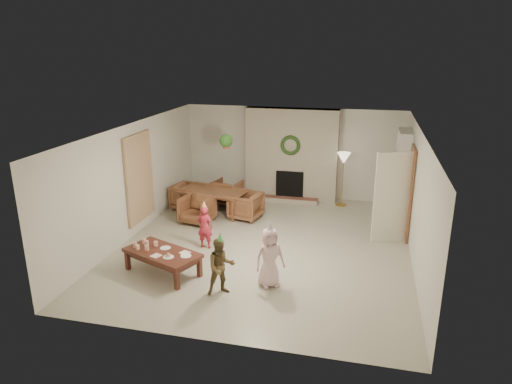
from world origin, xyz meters
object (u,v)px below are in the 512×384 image
(dining_chair_near, at_px, (197,210))
(child_plaid, at_px, (221,267))
(dining_chair_far, at_px, (227,192))
(coffee_table_top, at_px, (162,253))
(child_red, at_px, (205,227))
(dining_table, at_px, (213,202))
(child_pink, at_px, (270,257))
(dining_chair_left, at_px, (188,197))
(dining_chair_right, at_px, (246,206))

(dining_chair_near, relative_size, child_plaid, 0.72)
(dining_chair_far, distance_m, child_plaid, 4.71)
(coffee_table_top, relative_size, child_red, 1.55)
(dining_table, bearing_deg, dining_chair_near, -90.00)
(coffee_table_top, distance_m, child_pink, 2.05)
(dining_chair_left, height_order, dining_chair_right, same)
(dining_chair_near, xyz_separation_m, dining_chair_left, (-0.58, 0.88, 0.00))
(child_pink, bearing_deg, dining_chair_far, 83.30)
(child_red, height_order, child_plaid, child_plaid)
(dining_table, distance_m, child_pink, 4.00)
(dining_chair_near, bearing_deg, coffee_table_top, -71.94)
(dining_chair_left, height_order, child_pink, child_pink)
(dining_chair_right, xyz_separation_m, coffee_table_top, (-0.78, -3.15, 0.08))
(dining_chair_left, xyz_separation_m, coffee_table_top, (0.87, -3.49, 0.08))
(dining_chair_near, xyz_separation_m, dining_chair_far, (0.30, 1.46, 0.00))
(dining_chair_far, distance_m, child_red, 2.82)
(dining_chair_right, bearing_deg, dining_chair_far, -128.66)
(child_red, bearing_deg, coffee_table_top, 74.77)
(dining_chair_far, height_order, child_pink, child_pink)
(dining_chair_left, bearing_deg, coffee_table_top, -154.29)
(coffee_table_top, relative_size, child_plaid, 1.42)
(dining_chair_near, relative_size, coffee_table_top, 0.50)
(dining_table, relative_size, child_plaid, 1.68)
(dining_chair_far, bearing_deg, child_pink, 128.24)
(child_plaid, bearing_deg, child_pink, 1.37)
(coffee_table_top, bearing_deg, dining_chair_near, 118.58)
(dining_chair_near, relative_size, dining_chair_right, 1.00)
(dining_chair_near, distance_m, dining_chair_far, 1.49)
(dining_table, bearing_deg, dining_chair_far, 90.00)
(dining_chair_near, bearing_deg, child_plaid, -51.00)
(dining_table, bearing_deg, coffee_table_top, -75.91)
(dining_chair_near, height_order, dining_chair_far, same)
(dining_table, distance_m, dining_chair_right, 0.93)
(dining_chair_near, relative_size, dining_chair_far, 1.00)
(dining_chair_left, distance_m, child_red, 2.55)
(dining_table, distance_m, coffee_table_top, 3.35)
(dining_chair_near, height_order, child_plaid, child_plaid)
(child_red, bearing_deg, child_pink, 143.99)
(dining_table, relative_size, dining_chair_left, 2.34)
(dining_chair_right, relative_size, child_pink, 0.66)
(dining_table, bearing_deg, child_pink, -45.11)
(dining_chair_left, relative_size, child_pink, 0.66)
(dining_chair_left, relative_size, child_red, 0.78)
(coffee_table_top, distance_m, child_red, 1.34)
(dining_table, xyz_separation_m, dining_chair_far, (0.15, 0.73, 0.03))
(dining_chair_right, relative_size, child_red, 0.78)
(coffee_table_top, bearing_deg, dining_chair_right, 98.39)
(dining_chair_far, height_order, child_red, child_red)
(dining_table, distance_m, dining_chair_left, 0.75)
(dining_chair_near, xyz_separation_m, child_pink, (2.33, -2.61, 0.22))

